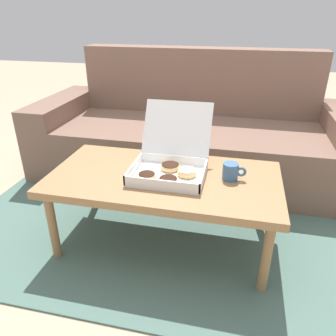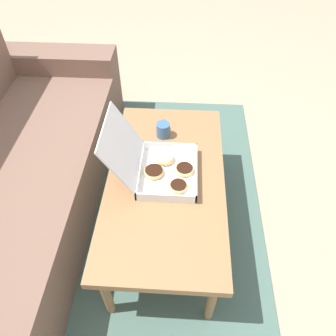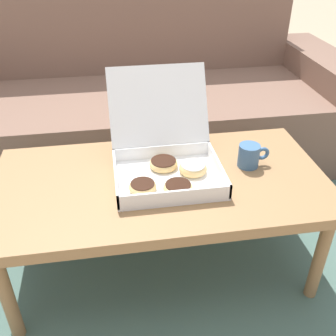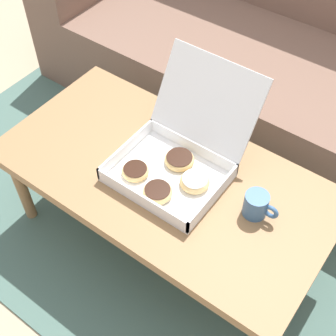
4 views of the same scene
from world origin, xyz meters
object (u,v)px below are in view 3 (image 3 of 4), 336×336
at_px(coffee_table, 161,189).
at_px(pastry_box, 167,159).
at_px(couch, 137,104).
at_px(coffee_mug, 250,156).

distance_m(coffee_table, pastry_box, 0.11).
distance_m(couch, pastry_box, 0.92).
bearing_deg(coffee_mug, pastry_box, 179.86).
height_order(pastry_box, coffee_mug, pastry_box).
bearing_deg(coffee_table, coffee_mug, 6.21).
xyz_separation_m(pastry_box, coffee_mug, (0.30, -0.00, -0.02)).
xyz_separation_m(couch, coffee_mug, (0.33, -0.91, 0.17)).
height_order(couch, coffee_table, couch).
height_order(coffee_table, coffee_mug, coffee_mug).
xyz_separation_m(coffee_table, coffee_mug, (0.33, 0.04, 0.08)).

